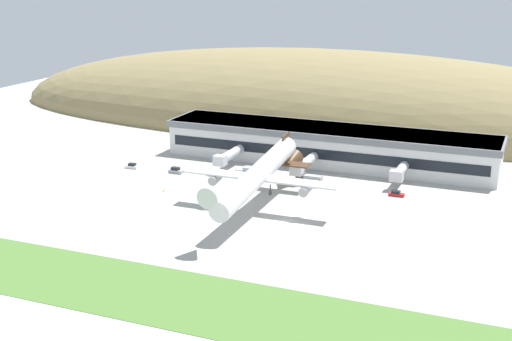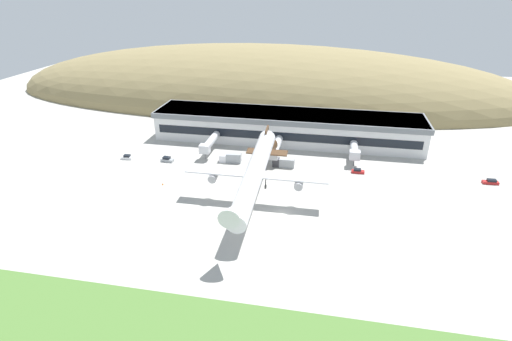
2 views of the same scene
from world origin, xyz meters
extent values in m
plane|color=#ADAAA3|center=(0.00, 0.00, 0.00)|extent=(380.95, 380.95, 0.00)
cube|color=#4C7533|center=(0.00, -43.98, 0.04)|extent=(342.86, 21.78, 0.08)
ellipsoid|color=olive|center=(-24.92, 112.82, 0.00)|extent=(271.11, 88.63, 53.06)
cube|color=silver|center=(-5.40, 53.53, 5.33)|extent=(98.30, 18.22, 10.67)
cube|color=slate|center=(-5.40, 53.53, 9.71)|extent=(99.50, 19.42, 1.92)
cube|color=black|center=(-5.40, 44.37, 4.80)|extent=(94.37, 0.16, 2.99)
cylinder|color=silver|center=(-30.35, 37.20, 4.00)|extent=(2.60, 14.43, 2.60)
cube|color=silver|center=(-30.35, 29.98, 4.00)|extent=(3.38, 2.86, 2.86)
cylinder|color=slate|center=(-30.35, 30.48, 2.00)|extent=(0.36, 0.36, 4.00)
cylinder|color=silver|center=(-7.08, 36.84, 4.00)|extent=(2.60, 15.15, 2.60)
cube|color=silver|center=(-7.08, 29.27, 4.00)|extent=(3.38, 2.86, 2.86)
cylinder|color=slate|center=(-7.08, 29.77, 2.00)|extent=(0.36, 0.36, 4.00)
cylinder|color=silver|center=(18.99, 39.16, 4.00)|extent=(2.60, 10.52, 2.60)
cube|color=silver|center=(18.99, 33.90, 4.00)|extent=(3.38, 2.86, 2.86)
cylinder|color=slate|center=(18.99, 34.40, 2.00)|extent=(0.36, 0.36, 4.00)
cylinder|color=silver|center=(-8.15, 3.24, 9.37)|extent=(4.88, 42.60, 9.52)
cone|color=silver|center=(-8.15, -20.45, 12.00)|extent=(4.78, 5.86, 5.34)
cone|color=#4C331E|center=(-8.15, 27.42, 6.68)|extent=(4.78, 6.83, 5.45)
cube|color=#4C331E|center=(-8.15, 23.54, 11.15)|extent=(0.50, 5.26, 8.52)
cube|color=#4C331E|center=(-8.15, 23.79, 7.09)|extent=(12.68, 3.43, 0.73)
cube|color=silver|center=(-8.15, 5.34, 8.28)|extent=(38.80, 3.63, 0.84)
cylinder|color=#9E9EA3|center=(-19.79, 4.81, 6.79)|extent=(2.30, 3.83, 2.68)
cylinder|color=#9E9EA3|center=(3.49, 4.81, 6.79)|extent=(2.30, 3.83, 2.68)
cylinder|color=#2D2D2D|center=(-10.83, 5.34, 5.84)|extent=(0.28, 0.28, 2.20)
cylinder|color=#2D2D2D|center=(-10.83, 5.34, 4.74)|extent=(0.45, 1.10, 1.10)
cylinder|color=#2D2D2D|center=(-5.46, 5.34, 5.84)|extent=(0.28, 0.28, 2.20)
cylinder|color=#2D2D2D|center=(-5.46, 5.34, 4.74)|extent=(0.45, 1.10, 1.10)
cylinder|color=#2D2D2D|center=(-8.15, -11.48, 7.82)|extent=(0.22, 0.22, 1.98)
cylinder|color=#2D2D2D|center=(-8.15, -11.48, 6.83)|extent=(0.30, 0.82, 0.82)
cube|color=#999EA3|center=(-42.42, 26.11, 0.47)|extent=(4.33, 2.08, 0.93)
cube|color=black|center=(-42.63, 26.12, 1.31)|extent=(2.42, 1.69, 0.76)
cube|color=#B21E1E|center=(20.21, 29.11, 0.39)|extent=(4.01, 1.67, 0.77)
cube|color=black|center=(20.01, 29.11, 1.09)|extent=(2.21, 1.40, 0.63)
cube|color=silver|center=(-56.85, 25.50, 0.42)|extent=(3.88, 1.91, 0.84)
cube|color=black|center=(-56.66, 25.51, 1.19)|extent=(2.16, 1.56, 0.69)
cube|color=silver|center=(-23.99, 29.60, 1.23)|extent=(2.48, 2.69, 2.46)
cube|color=black|center=(-25.18, 29.52, 1.67)|extent=(0.22, 2.17, 1.08)
cube|color=#999EA3|center=(-20.36, 29.83, 1.56)|extent=(5.09, 2.86, 3.11)
cube|color=#333338|center=(-5.94, 29.26, 1.38)|extent=(2.27, 2.24, 2.76)
cube|color=black|center=(-7.10, 29.27, 1.88)|extent=(0.09, 1.89, 1.22)
cube|color=#999EA3|center=(-2.42, 29.24, 1.46)|extent=(4.81, 2.26, 2.92)
cube|color=orange|center=(-37.24, 9.71, 0.01)|extent=(0.52, 0.52, 0.03)
cone|color=orange|center=(-37.24, 9.71, 0.31)|extent=(0.40, 0.40, 0.55)
cube|color=orange|center=(-19.91, 19.68, 0.01)|extent=(0.52, 0.52, 0.03)
cone|color=orange|center=(-19.91, 19.68, 0.31)|extent=(0.40, 0.40, 0.55)
camera|label=1|loc=(53.12, -145.73, 57.43)|focal=50.00mm
camera|label=2|loc=(9.90, -88.60, 54.88)|focal=28.00mm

